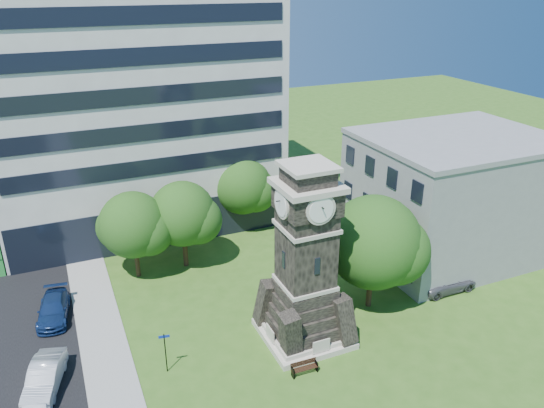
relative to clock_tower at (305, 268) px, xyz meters
name	(u,v)px	position (x,y,z in m)	size (l,w,h in m)	color
ground	(275,366)	(-3.00, -2.00, -5.28)	(160.00, 160.00, 0.00)	#325B1A
sidewalk	(106,357)	(-12.50, 3.00, -5.25)	(3.00, 70.00, 0.06)	gray
clock_tower	(305,268)	(0.00, 0.00, 0.00)	(5.40, 5.40, 12.22)	beige
office_tall	(128,73)	(-6.20, 23.84, 8.94)	(26.20, 15.11, 28.60)	silver
office_low	(452,195)	(16.97, 6.00, -0.07)	(15.20, 12.20, 10.40)	gray
car_street_mid	(45,377)	(-16.09, 1.66, -4.51)	(1.63, 4.69, 1.54)	#B9BDC2
car_street_north	(54,309)	(-15.27, 8.92, -4.58)	(1.97, 4.85, 1.41)	navy
car_east_lot	(446,282)	(12.62, 0.77, -4.61)	(2.22, 4.81, 1.34)	#57575D
park_bench	(304,367)	(-1.61, -3.29, -4.82)	(1.69, 0.45, 0.88)	black
street_sign	(165,348)	(-9.24, 0.21, -3.55)	(0.66, 0.07, 2.76)	black
tree_nw	(134,227)	(-8.67, 12.29, -0.90)	(5.77, 5.25, 7.19)	#332114
tree_nc	(184,216)	(-4.69, 12.42, -0.74)	(5.86, 5.32, 7.40)	#332114
tree_ne	(243,187)	(2.17, 17.05, -1.02)	(5.93, 5.39, 7.14)	#332114
tree_east	(374,244)	(6.08, 1.32, -0.26)	(7.35, 6.68, 8.58)	#332114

